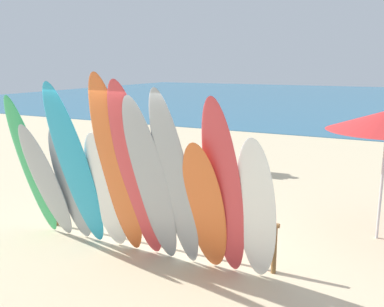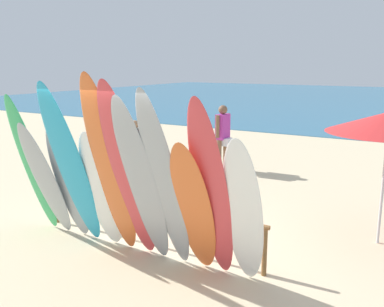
# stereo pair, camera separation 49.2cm
# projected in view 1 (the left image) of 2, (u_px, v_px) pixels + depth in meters

# --- Properties ---
(ground) EXTENTS (60.00, 60.00, 0.00)m
(ground) POSITION_uv_depth(u_px,v_px,m) (318.00, 128.00, 19.01)
(ground) COLOR beige
(ocean_water) EXTENTS (60.00, 40.00, 0.02)m
(ocean_water) POSITION_uv_depth(u_px,v_px,m) (359.00, 99.00, 34.41)
(ocean_water) COLOR teal
(ocean_water) RESTS_ON ground
(surfboard_rack) EXTENTS (4.08, 0.07, 0.73)m
(surfboard_rack) POSITION_uv_depth(u_px,v_px,m) (150.00, 210.00, 6.64)
(surfboard_rack) COLOR brown
(surfboard_rack) RESTS_ON ground
(surfboard_green_0) EXTENTS (0.55, 0.83, 2.39)m
(surfboard_green_0) POSITION_uv_depth(u_px,v_px,m) (32.00, 168.00, 6.85)
(surfboard_green_0) COLOR #38B266
(surfboard_green_0) RESTS_ON ground
(surfboard_grey_1) EXTENTS (0.64, 0.87, 1.98)m
(surfboard_grey_1) POSITION_uv_depth(u_px,v_px,m) (47.00, 183.00, 6.73)
(surfboard_grey_1) COLOR #999EA3
(surfboard_grey_1) RESTS_ON ground
(surfboard_grey_2) EXTENTS (0.54, 0.65, 1.94)m
(surfboard_grey_2) POSITION_uv_depth(u_px,v_px,m) (71.00, 185.00, 6.66)
(surfboard_grey_2) COLOR #999EA3
(surfboard_grey_2) RESTS_ON ground
(surfboard_teal_3) EXTENTS (0.59, 1.11, 2.63)m
(surfboard_teal_3) POSITION_uv_depth(u_px,v_px,m) (76.00, 170.00, 6.24)
(surfboard_teal_3) COLOR #289EC6
(surfboard_teal_3) RESTS_ON ground
(surfboard_white_4) EXTENTS (0.63, 0.76, 1.92)m
(surfboard_white_4) POSITION_uv_depth(u_px,v_px,m) (107.00, 192.00, 6.32)
(surfboard_white_4) COLOR white
(surfboard_white_4) RESTS_ON ground
(surfboard_orange_5) EXTENTS (0.59, 0.99, 2.75)m
(surfboard_orange_5) POSITION_uv_depth(u_px,v_px,m) (117.00, 170.00, 5.98)
(surfboard_orange_5) COLOR orange
(surfboard_orange_5) RESTS_ON ground
(surfboard_red_6) EXTENTS (0.58, 1.03, 2.67)m
(surfboard_red_6) POSITION_uv_depth(u_px,v_px,m) (137.00, 175.00, 5.84)
(surfboard_red_6) COLOR #D13D42
(surfboard_red_6) RESTS_ON ground
(surfboard_grey_7) EXTENTS (0.62, 1.00, 2.48)m
(surfboard_grey_7) POSITION_uv_depth(u_px,v_px,m) (151.00, 184.00, 5.75)
(surfboard_grey_7) COLOR #999EA3
(surfboard_grey_7) RESTS_ON ground
(surfboard_grey_8) EXTENTS (0.50, 1.03, 2.58)m
(surfboard_grey_8) POSITION_uv_depth(u_px,v_px,m) (176.00, 184.00, 5.56)
(surfboard_grey_8) COLOR #999EA3
(surfboard_grey_8) RESTS_ON ground
(surfboard_orange_9) EXTENTS (0.57, 0.84, 1.93)m
(surfboard_orange_9) POSITION_uv_depth(u_px,v_px,m) (205.00, 210.00, 5.57)
(surfboard_orange_9) COLOR orange
(surfboard_orange_9) RESTS_ON ground
(surfboard_red_10) EXTENTS (0.51, 0.90, 2.49)m
(surfboard_red_10) POSITION_uv_depth(u_px,v_px,m) (224.00, 192.00, 5.37)
(surfboard_red_10) COLOR #D13D42
(surfboard_red_10) RESTS_ON ground
(surfboard_white_11) EXTENTS (0.54, 0.71, 2.02)m
(surfboard_white_11) POSITION_uv_depth(u_px,v_px,m) (256.00, 212.00, 5.34)
(surfboard_white_11) COLOR white
(surfboard_white_11) RESTS_ON ground
(beachgoer_photographing) EXTENTS (0.57, 0.24, 1.50)m
(beachgoer_photographing) POSITION_uv_depth(u_px,v_px,m) (128.00, 147.00, 10.27)
(beachgoer_photographing) COLOR #9E704C
(beachgoer_photographing) RESTS_ON ground
(beachgoer_strolling) EXTENTS (0.46, 0.66, 1.75)m
(beachgoer_strolling) POSITION_uv_depth(u_px,v_px,m) (214.00, 133.00, 11.46)
(beachgoer_strolling) COLOR brown
(beachgoer_strolling) RESTS_ON ground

